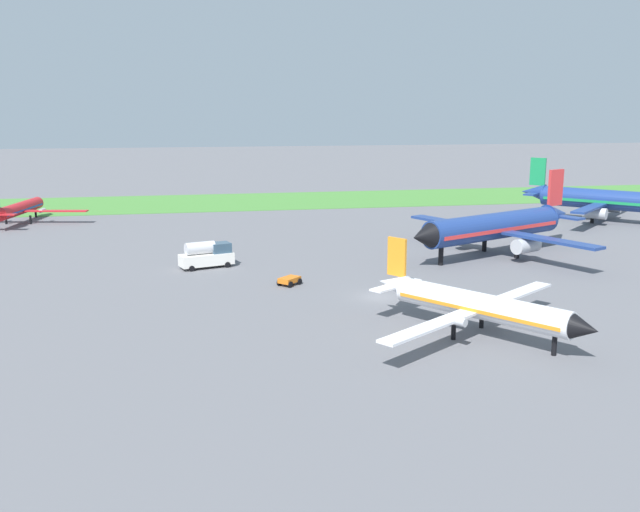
{
  "coord_description": "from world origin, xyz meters",
  "views": [
    {
      "loc": [
        -19.21,
        -67.63,
        19.13
      ],
      "look_at": [
        -4.83,
        7.48,
        3.0
      ],
      "focal_mm": 39.21,
      "sensor_mm": 36.0,
      "label": 1
    }
  ],
  "objects_px": {
    "airplane_foreground_turboprop": "(476,305)",
    "fuel_truck_near_gate": "(207,255)",
    "airplane_parked_jet_far": "(604,200)",
    "airplane_taxiing_turboprop": "(19,209)",
    "baggage_cart_midfield": "(289,280)",
    "airplane_midfield_jet": "(496,227)"
  },
  "relations": [
    {
      "from": "airplane_midfield_jet",
      "to": "fuel_truck_near_gate",
      "type": "bearing_deg",
      "value": -24.7
    },
    {
      "from": "fuel_truck_near_gate",
      "to": "airplane_parked_jet_far",
      "type": "bearing_deg",
      "value": 1.82
    },
    {
      "from": "airplane_taxiing_turboprop",
      "to": "airplane_foreground_turboprop",
      "type": "relative_size",
      "value": 1.09
    },
    {
      "from": "fuel_truck_near_gate",
      "to": "airplane_midfield_jet",
      "type": "bearing_deg",
      "value": -16.83
    },
    {
      "from": "airplane_parked_jet_far",
      "to": "airplane_taxiing_turboprop",
      "type": "relative_size",
      "value": 1.04
    },
    {
      "from": "airplane_parked_jet_far",
      "to": "airplane_midfield_jet",
      "type": "bearing_deg",
      "value": -95.52
    },
    {
      "from": "airplane_midfield_jet",
      "to": "fuel_truck_near_gate",
      "type": "distance_m",
      "value": 37.99
    },
    {
      "from": "airplane_parked_jet_far",
      "to": "airplane_taxiing_turboprop",
      "type": "distance_m",
      "value": 100.14
    },
    {
      "from": "airplane_taxiing_turboprop",
      "to": "airplane_foreground_turboprop",
      "type": "distance_m",
      "value": 88.19
    },
    {
      "from": "airplane_midfield_jet",
      "to": "fuel_truck_near_gate",
      "type": "xyz_separation_m",
      "value": [
        -37.92,
        -0.07,
        -2.32
      ]
    },
    {
      "from": "airplane_midfield_jet",
      "to": "baggage_cart_midfield",
      "type": "bearing_deg",
      "value": -4.7
    },
    {
      "from": "airplane_midfield_jet",
      "to": "airplane_foreground_turboprop",
      "type": "distance_m",
      "value": 35.02
    },
    {
      "from": "airplane_foreground_turboprop",
      "to": "airplane_taxiing_turboprop",
      "type": "bearing_deg",
      "value": -178.96
    },
    {
      "from": "airplane_foreground_turboprop",
      "to": "fuel_truck_near_gate",
      "type": "distance_m",
      "value": 37.9
    },
    {
      "from": "airplane_foreground_turboprop",
      "to": "baggage_cart_midfield",
      "type": "xyz_separation_m",
      "value": [
        -13.15,
        20.35,
        -2.16
      ]
    },
    {
      "from": "airplane_taxiing_turboprop",
      "to": "baggage_cart_midfield",
      "type": "bearing_deg",
      "value": -131.56
    },
    {
      "from": "airplane_midfield_jet",
      "to": "airplane_parked_jet_far",
      "type": "xyz_separation_m",
      "value": [
        30.46,
        23.15,
        -0.11
      ]
    },
    {
      "from": "airplane_midfield_jet",
      "to": "airplane_taxiing_turboprop",
      "type": "distance_m",
      "value": 79.15
    },
    {
      "from": "airplane_midfield_jet",
      "to": "airplane_foreground_turboprop",
      "type": "xyz_separation_m",
      "value": [
        -16.13,
        -31.06,
        -1.18
      ]
    },
    {
      "from": "airplane_parked_jet_far",
      "to": "baggage_cart_midfield",
      "type": "distance_m",
      "value": 68.75
    },
    {
      "from": "airplane_foreground_turboprop",
      "to": "baggage_cart_midfield",
      "type": "height_order",
      "value": "airplane_foreground_turboprop"
    },
    {
      "from": "airplane_parked_jet_far",
      "to": "baggage_cart_midfield",
      "type": "height_order",
      "value": "airplane_parked_jet_far"
    }
  ]
}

